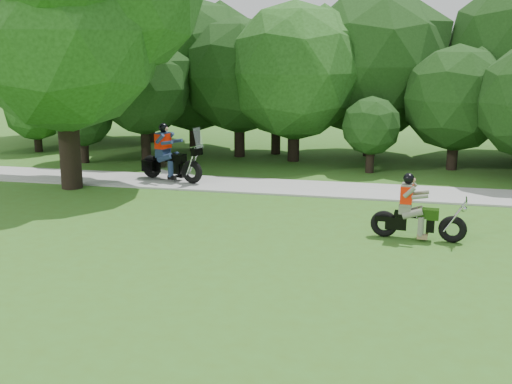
# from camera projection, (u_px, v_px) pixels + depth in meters

# --- Properties ---
(ground) EXTENTS (100.00, 100.00, 0.00)m
(ground) POSITION_uv_depth(u_px,v_px,m) (396.00, 284.00, 12.66)
(ground) COLOR #39621C
(ground) RESTS_ON ground
(walkway) EXTENTS (60.00, 2.20, 0.06)m
(walkway) POSITION_uv_depth(u_px,v_px,m) (399.00, 193.00, 20.26)
(walkway) COLOR #999994
(walkway) RESTS_ON ground
(tree_line) EXTENTS (39.17, 11.39, 7.71)m
(tree_line) POSITION_uv_depth(u_px,v_px,m) (416.00, 70.00, 25.54)
(tree_line) COLOR black
(tree_line) RESTS_ON ground
(big_tree_west) EXTENTS (8.64, 6.56, 9.96)m
(big_tree_west) POSITION_uv_depth(u_px,v_px,m) (65.00, 7.00, 20.11)
(big_tree_west) COLOR black
(big_tree_west) RESTS_ON ground
(chopper_motorcycle) EXTENTS (2.28, 0.64, 1.63)m
(chopper_motorcycle) POSITION_uv_depth(u_px,v_px,m) (414.00, 215.00, 15.44)
(chopper_motorcycle) COLOR black
(chopper_motorcycle) RESTS_ON ground
(touring_motorcycle) EXTENTS (2.49, 1.36, 1.95)m
(touring_motorcycle) POSITION_uv_depth(u_px,v_px,m) (167.00, 160.00, 21.83)
(touring_motorcycle) COLOR black
(touring_motorcycle) RESTS_ON walkway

